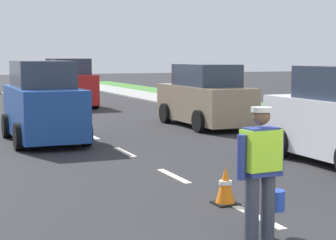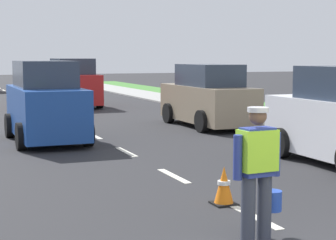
{
  "view_description": "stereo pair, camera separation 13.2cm",
  "coord_description": "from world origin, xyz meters",
  "px_view_note": "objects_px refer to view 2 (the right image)",
  "views": [
    {
      "loc": [
        -4.26,
        -4.27,
        2.29
      ],
      "look_at": [
        -0.16,
        5.61,
        1.1
      ],
      "focal_mm": 61.64,
      "sensor_mm": 36.0,
      "label": 1
    },
    {
      "loc": [
        -4.14,
        -4.32,
        2.29
      ],
      "look_at": [
        -0.16,
        5.61,
        1.1
      ],
      "focal_mm": 61.64,
      "sensor_mm": 36.0,
      "label": 2
    }
  ],
  "objects_px": {
    "road_worker": "(258,167)",
    "car_outgoing_far": "(72,84)",
    "car_parked_far": "(208,98)",
    "traffic_cone_near": "(224,186)",
    "car_oncoming_lead": "(46,104)"
  },
  "relations": [
    {
      "from": "road_worker",
      "to": "traffic_cone_near",
      "type": "height_order",
      "value": "road_worker"
    },
    {
      "from": "road_worker",
      "to": "car_oncoming_lead",
      "type": "height_order",
      "value": "car_oncoming_lead"
    },
    {
      "from": "traffic_cone_near",
      "to": "car_oncoming_lead",
      "type": "bearing_deg",
      "value": 100.13
    },
    {
      "from": "road_worker",
      "to": "car_outgoing_far",
      "type": "relative_size",
      "value": 0.4
    },
    {
      "from": "car_outgoing_far",
      "to": "car_oncoming_lead",
      "type": "bearing_deg",
      "value": -106.16
    },
    {
      "from": "road_worker",
      "to": "car_outgoing_far",
      "type": "bearing_deg",
      "value": 84.09
    },
    {
      "from": "car_oncoming_lead",
      "to": "car_parked_far",
      "type": "relative_size",
      "value": 0.89
    },
    {
      "from": "road_worker",
      "to": "traffic_cone_near",
      "type": "distance_m",
      "value": 1.86
    },
    {
      "from": "car_outgoing_far",
      "to": "car_parked_far",
      "type": "bearing_deg",
      "value": -74.48
    },
    {
      "from": "road_worker",
      "to": "car_parked_far",
      "type": "bearing_deg",
      "value": 67.26
    },
    {
      "from": "road_worker",
      "to": "car_oncoming_lead",
      "type": "distance_m",
      "value": 9.44
    },
    {
      "from": "road_worker",
      "to": "car_outgoing_far",
      "type": "height_order",
      "value": "car_outgoing_far"
    },
    {
      "from": "car_oncoming_lead",
      "to": "car_outgoing_far",
      "type": "distance_m",
      "value": 10.8
    },
    {
      "from": "car_oncoming_lead",
      "to": "car_parked_far",
      "type": "distance_m",
      "value": 5.67
    },
    {
      "from": "car_outgoing_far",
      "to": "road_worker",
      "type": "bearing_deg",
      "value": -95.91
    }
  ]
}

